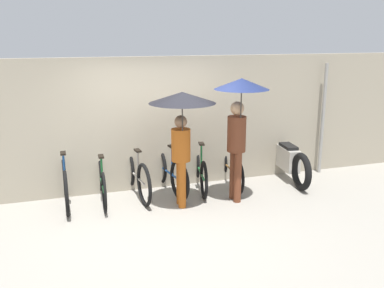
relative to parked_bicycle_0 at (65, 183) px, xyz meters
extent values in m
plane|color=gray|center=(1.53, -1.26, -0.39)|extent=(30.00, 30.00, 0.00)
cube|color=gray|center=(1.53, 0.40, 0.84)|extent=(12.30, 0.12, 2.47)
torus|color=black|center=(0.00, 0.48, -0.01)|extent=(0.06, 0.75, 0.75)
torus|color=black|center=(0.00, -0.49, -0.01)|extent=(0.06, 0.75, 0.75)
cylinder|color=#19478C|center=(0.00, 0.00, -0.01)|extent=(0.04, 0.96, 0.04)
cylinder|color=#19478C|center=(0.00, -0.17, 0.27)|extent=(0.04, 0.04, 0.57)
cube|color=black|center=(0.00, -0.17, 0.57)|extent=(0.09, 0.20, 0.03)
cylinder|color=#19478C|center=(0.00, 0.48, 0.28)|extent=(0.04, 0.04, 0.59)
cylinder|color=#19478C|center=(0.00, 0.48, 0.58)|extent=(0.44, 0.03, 0.03)
torus|color=black|center=(0.64, 0.51, -0.05)|extent=(0.07, 0.68, 0.68)
torus|color=black|center=(0.59, -0.54, -0.05)|extent=(0.07, 0.68, 0.68)
cylinder|color=#19662D|center=(0.61, -0.01, -0.05)|extent=(0.08, 1.04, 0.04)
cylinder|color=#19662D|center=(0.61, -0.20, 0.20)|extent=(0.04, 0.04, 0.51)
cube|color=black|center=(0.61, -0.20, 0.47)|extent=(0.10, 0.20, 0.03)
cylinder|color=#19662D|center=(0.64, 0.51, 0.26)|extent=(0.04, 0.04, 0.63)
cylinder|color=#19662D|center=(0.64, 0.51, 0.58)|extent=(0.44, 0.05, 0.03)
torus|color=black|center=(1.18, 0.58, -0.02)|extent=(0.13, 0.75, 0.75)
torus|color=black|center=(1.27, -0.47, -0.02)|extent=(0.13, 0.75, 0.75)
cylinder|color=#A59E93|center=(1.23, 0.05, -0.02)|extent=(0.13, 1.05, 0.04)
cylinder|color=#A59E93|center=(1.24, -0.13, 0.24)|extent=(0.04, 0.04, 0.50)
cube|color=black|center=(1.24, -0.13, 0.50)|extent=(0.11, 0.21, 0.03)
cylinder|color=#A59E93|center=(1.18, 0.58, 0.33)|extent=(0.04, 0.04, 0.69)
cylinder|color=#A59E93|center=(1.18, 0.58, 0.67)|extent=(0.44, 0.07, 0.03)
torus|color=black|center=(1.77, 0.56, -0.02)|extent=(0.17, 0.75, 0.75)
torus|color=black|center=(1.91, -0.43, -0.02)|extent=(0.17, 0.75, 0.75)
cylinder|color=#19478C|center=(1.84, 0.06, -0.02)|extent=(0.17, 0.99, 0.04)
cylinder|color=#19478C|center=(1.87, -0.11, 0.24)|extent=(0.04, 0.04, 0.52)
cube|color=black|center=(1.87, -0.11, 0.52)|extent=(0.12, 0.21, 0.03)
cylinder|color=#19478C|center=(1.77, 0.56, 0.28)|extent=(0.04, 0.04, 0.59)
cylinder|color=#19478C|center=(1.77, 0.56, 0.57)|extent=(0.44, 0.09, 0.03)
torus|color=black|center=(2.56, 0.58, -0.05)|extent=(0.19, 0.68, 0.68)
torus|color=black|center=(2.35, -0.46, -0.05)|extent=(0.19, 0.68, 0.68)
cylinder|color=#19662D|center=(2.45, 0.06, -0.05)|extent=(0.24, 1.04, 0.04)
cylinder|color=#19662D|center=(2.42, -0.12, 0.23)|extent=(0.04, 0.04, 0.56)
cube|color=black|center=(2.42, -0.12, 0.53)|extent=(0.13, 0.21, 0.03)
cylinder|color=#19662D|center=(2.56, 0.58, 0.28)|extent=(0.04, 0.04, 0.65)
cylinder|color=#19662D|center=(2.56, 0.58, 0.60)|extent=(0.44, 0.11, 0.03)
torus|color=black|center=(3.13, 0.61, -0.06)|extent=(0.13, 0.66, 0.66)
torus|color=black|center=(3.01, -0.46, -0.06)|extent=(0.13, 0.66, 0.66)
cylinder|color=brown|center=(3.07, 0.08, -0.06)|extent=(0.15, 1.08, 0.04)
cylinder|color=brown|center=(3.05, -0.11, 0.21)|extent=(0.04, 0.04, 0.53)
cube|color=black|center=(3.05, -0.11, 0.49)|extent=(0.11, 0.21, 0.03)
cylinder|color=brown|center=(3.13, 0.61, 0.32)|extent=(0.04, 0.04, 0.76)
cylinder|color=brown|center=(3.13, 0.61, 0.70)|extent=(0.44, 0.08, 0.03)
cylinder|color=#B25619|center=(1.88, -0.57, 0.01)|extent=(0.13, 0.13, 0.80)
cylinder|color=#B25619|center=(1.86, -0.75, 0.01)|extent=(0.13, 0.13, 0.80)
cylinder|color=#B25619|center=(1.87, -0.66, 0.68)|extent=(0.32, 0.32, 0.54)
sphere|color=#997051|center=(1.87, -0.66, 1.08)|extent=(0.21, 0.21, 0.21)
cylinder|color=#332D28|center=(1.86, -0.80, 1.06)|extent=(0.02, 0.02, 0.69)
cone|color=black|center=(1.86, -0.80, 1.49)|extent=(1.07, 1.07, 0.18)
cylinder|color=brown|center=(2.84, -0.63, 0.06)|extent=(0.13, 0.13, 0.90)
cylinder|color=brown|center=(2.85, -0.81, 0.06)|extent=(0.13, 0.13, 0.90)
cylinder|color=brown|center=(2.84, -0.72, 0.81)|extent=(0.32, 0.32, 0.61)
sphere|color=tan|center=(2.84, -0.72, 1.25)|extent=(0.23, 0.23, 0.23)
cylinder|color=#332D28|center=(2.85, -0.86, 1.22)|extent=(0.02, 0.02, 0.74)
cone|color=#19234C|center=(2.85, -0.86, 1.68)|extent=(0.91, 0.91, 0.18)
torus|color=black|center=(4.37, 0.63, -0.03)|extent=(0.20, 0.72, 0.71)
torus|color=black|center=(4.23, -0.62, -0.03)|extent=(0.20, 0.72, 0.71)
cube|color=#ADA89E|center=(4.30, 0.01, 0.05)|extent=(0.32, 0.71, 0.44)
cube|color=black|center=(4.30, 0.01, 0.30)|extent=(0.27, 0.50, 0.06)
cylinder|color=#B2B2B7|center=(4.37, 0.63, 0.52)|extent=(0.58, 0.10, 0.03)
cylinder|color=gray|center=(5.18, 0.18, 0.76)|extent=(0.07, 0.07, 2.29)
camera|label=1|loc=(-0.07, -7.23, 2.46)|focal=40.00mm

